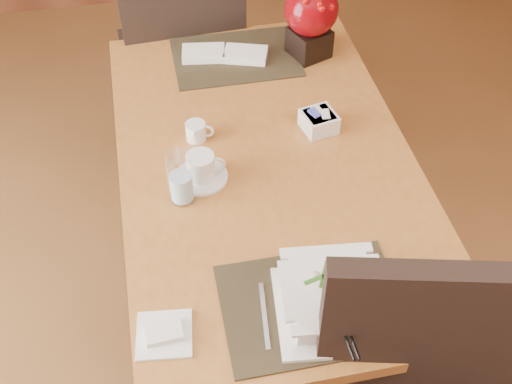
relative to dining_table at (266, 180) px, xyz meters
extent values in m
cube|color=#AC6B2F|center=(0.00, 0.00, 0.08)|extent=(0.90, 1.50, 0.04)
cylinder|color=#AC6B2F|center=(-0.39, 0.69, -0.30)|extent=(0.07, 0.07, 0.71)
cylinder|color=#AC6B2F|center=(0.39, 0.69, -0.30)|extent=(0.07, 0.07, 0.71)
cube|color=black|center=(0.00, -0.55, 0.10)|extent=(0.45, 0.33, 0.01)
cube|color=black|center=(0.00, 0.55, 0.10)|extent=(0.45, 0.33, 0.01)
cube|color=white|center=(0.04, -0.58, 0.10)|extent=(0.30, 0.30, 0.01)
cube|color=white|center=(0.04, -0.58, 0.15)|extent=(0.21, 0.21, 0.09)
cylinder|color=#D2CE71|center=(0.04, -0.58, 0.16)|extent=(0.18, 0.18, 0.07)
cylinder|color=white|center=(-0.21, -0.05, 0.10)|extent=(0.16, 0.16, 0.01)
cylinder|color=white|center=(-0.21, -0.05, 0.15)|extent=(0.09, 0.09, 0.08)
cylinder|color=black|center=(-0.21, -0.05, 0.18)|extent=(0.08, 0.08, 0.01)
cylinder|color=white|center=(-0.27, -0.12, 0.18)|extent=(0.08, 0.08, 0.17)
cube|color=white|center=(0.19, 0.10, 0.13)|extent=(0.12, 0.12, 0.06)
cube|color=black|center=(0.27, 0.52, 0.15)|extent=(0.16, 0.16, 0.11)
sphere|color=maroon|center=(0.27, 0.52, 0.28)|extent=(0.19, 0.19, 0.19)
cube|color=white|center=(-0.37, -0.56, 0.10)|extent=(0.15, 0.15, 0.01)
cube|color=black|center=(0.21, -0.73, 0.15)|extent=(0.48, 0.16, 0.54)
cube|color=black|center=(-0.17, 0.97, -0.16)|extent=(0.52, 0.52, 0.06)
cube|color=black|center=(-0.16, 0.75, 0.14)|extent=(0.47, 0.08, 0.53)
cylinder|color=black|center=(0.02, 1.19, -0.42)|extent=(0.04, 0.04, 0.46)
cylinder|color=black|center=(0.04, 0.78, -0.42)|extent=(0.04, 0.04, 0.46)
cylinder|color=black|center=(-0.39, 1.16, -0.42)|extent=(0.04, 0.04, 0.46)
cylinder|color=black|center=(-0.36, 0.76, -0.42)|extent=(0.04, 0.04, 0.46)
camera|label=1|loc=(-0.32, -1.41, 1.44)|focal=45.00mm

